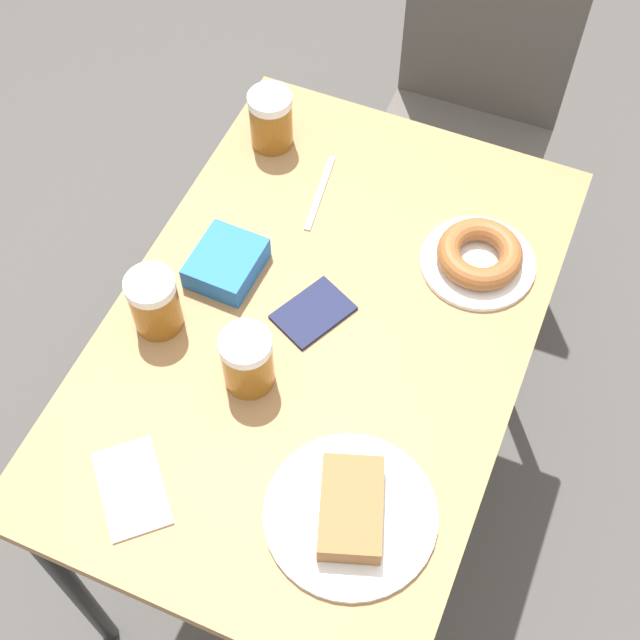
# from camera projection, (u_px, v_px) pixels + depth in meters

# --- Properties ---
(ground_plane) EXTENTS (8.00, 8.00, 0.00)m
(ground_plane) POSITION_uv_depth(u_px,v_px,m) (320.00, 497.00, 2.15)
(ground_plane) COLOR #474442
(table) EXTENTS (0.69, 1.03, 0.77)m
(table) POSITION_uv_depth(u_px,v_px,m) (320.00, 349.00, 1.56)
(table) COLOR #997044
(table) RESTS_ON ground_plane
(chair) EXTENTS (0.41, 0.41, 0.95)m
(chair) POSITION_uv_depth(u_px,v_px,m) (472.00, 96.00, 2.09)
(chair) COLOR #514C47
(chair) RESTS_ON ground_plane
(plate_with_cake) EXTENTS (0.26, 0.26, 0.05)m
(plate_with_cake) POSITION_uv_depth(u_px,v_px,m) (351.00, 512.00, 1.31)
(plate_with_cake) COLOR white
(plate_with_cake) RESTS_ON table
(plate_with_donut) EXTENTS (0.20, 0.20, 0.05)m
(plate_with_donut) POSITION_uv_depth(u_px,v_px,m) (479.00, 257.00, 1.55)
(plate_with_donut) COLOR white
(plate_with_donut) RESTS_ON table
(beer_mug_left) EXTENTS (0.08, 0.08, 0.12)m
(beer_mug_left) POSITION_uv_depth(u_px,v_px,m) (247.00, 360.00, 1.40)
(beer_mug_left) COLOR #8C5619
(beer_mug_left) RESTS_ON table
(beer_mug_center) EXTENTS (0.08, 0.08, 0.12)m
(beer_mug_center) POSITION_uv_depth(u_px,v_px,m) (155.00, 303.00, 1.45)
(beer_mug_center) COLOR #8C5619
(beer_mug_center) RESTS_ON table
(beer_mug_right) EXTENTS (0.08, 0.08, 0.12)m
(beer_mug_right) POSITION_uv_depth(u_px,v_px,m) (271.00, 119.00, 1.68)
(beer_mug_right) COLOR #8C5619
(beer_mug_right) RESTS_ON table
(napkin_folded) EXTENTS (0.17, 0.17, 0.00)m
(napkin_folded) POSITION_uv_depth(u_px,v_px,m) (132.00, 488.00, 1.34)
(napkin_folded) COLOR white
(napkin_folded) RESTS_ON table
(fork) EXTENTS (0.04, 0.18, 0.00)m
(fork) POSITION_uv_depth(u_px,v_px,m) (320.00, 192.00, 1.66)
(fork) COLOR silver
(fork) RESTS_ON table
(passport_near_edge) EXTENTS (0.13, 0.15, 0.01)m
(passport_near_edge) POSITION_uv_depth(u_px,v_px,m) (313.00, 312.00, 1.51)
(passport_near_edge) COLOR #141938
(passport_near_edge) RESTS_ON table
(blue_pouch) EXTENTS (0.11, 0.13, 0.05)m
(blue_pouch) POSITION_uv_depth(u_px,v_px,m) (226.00, 263.00, 1.54)
(blue_pouch) COLOR blue
(blue_pouch) RESTS_ON table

